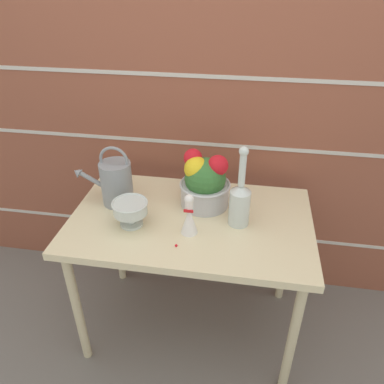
% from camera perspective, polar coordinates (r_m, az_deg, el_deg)
% --- Properties ---
extents(ground_plane, '(12.00, 12.00, 0.00)m').
position_cam_1_polar(ground_plane, '(2.26, -0.15, -19.29)').
color(ground_plane, slate).
extents(brick_wall, '(3.60, 0.08, 2.20)m').
position_cam_1_polar(brick_wall, '(2.00, 2.11, 12.51)').
color(brick_wall, brown).
rests_on(brick_wall, ground_plane).
extents(patio_table, '(1.12, 0.70, 0.74)m').
position_cam_1_polar(patio_table, '(1.80, -0.18, -5.96)').
color(patio_table, beige).
rests_on(patio_table, ground_plane).
extents(watering_can, '(0.30, 0.15, 0.30)m').
position_cam_1_polar(watering_can, '(1.83, -11.55, 1.52)').
color(watering_can, gray).
rests_on(watering_can, patio_table).
extents(crystal_pedestal_bowl, '(0.16, 0.16, 0.12)m').
position_cam_1_polar(crystal_pedestal_bowl, '(1.68, -9.40, -2.59)').
color(crystal_pedestal_bowl, silver).
rests_on(crystal_pedestal_bowl, patio_table).
extents(flower_planter, '(0.25, 0.25, 0.28)m').
position_cam_1_polar(flower_planter, '(1.78, 1.92, 1.56)').
color(flower_planter, '#BCBCC1').
rests_on(flower_planter, patio_table).
extents(glass_decanter, '(0.09, 0.09, 0.38)m').
position_cam_1_polar(glass_decanter, '(1.66, 7.31, -1.32)').
color(glass_decanter, silver).
rests_on(glass_decanter, patio_table).
extents(figurine_vase, '(0.07, 0.07, 0.19)m').
position_cam_1_polar(figurine_vase, '(1.61, -0.42, -3.92)').
color(figurine_vase, white).
rests_on(figurine_vase, patio_table).
extents(fallen_petal, '(0.01, 0.01, 0.01)m').
position_cam_1_polar(fallen_petal, '(1.59, -2.43, -8.16)').
color(fallen_petal, red).
rests_on(fallen_petal, patio_table).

